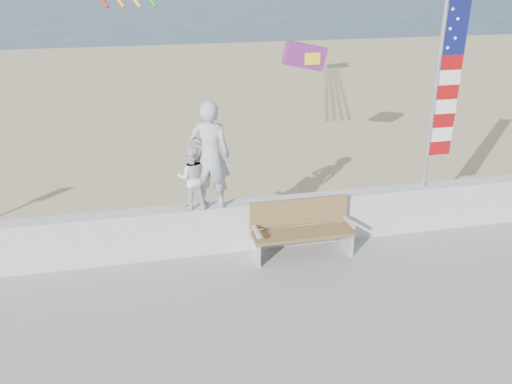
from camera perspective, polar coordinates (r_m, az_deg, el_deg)
ground at (r=8.58m, az=1.32°, el=-13.16°), size 220.00×220.00×0.00m
sand at (r=16.57m, az=-6.08°, el=5.42°), size 90.00×40.00×0.08m
seawall at (r=9.92m, az=-1.38°, el=-3.47°), size 30.00×0.35×0.90m
adult at (r=9.29m, az=-4.86°, el=3.91°), size 0.81×0.67×1.89m
child at (r=9.39m, az=-6.72°, el=1.52°), size 0.60×0.49×1.12m
bench at (r=9.71m, az=4.79°, el=-3.78°), size 1.80×0.57×1.00m
flag at (r=10.41m, az=19.01°, el=10.41°), size 0.50×0.08×3.50m
parafoil_kite at (r=12.94m, az=5.24°, el=14.05°), size 1.06×0.30×0.72m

